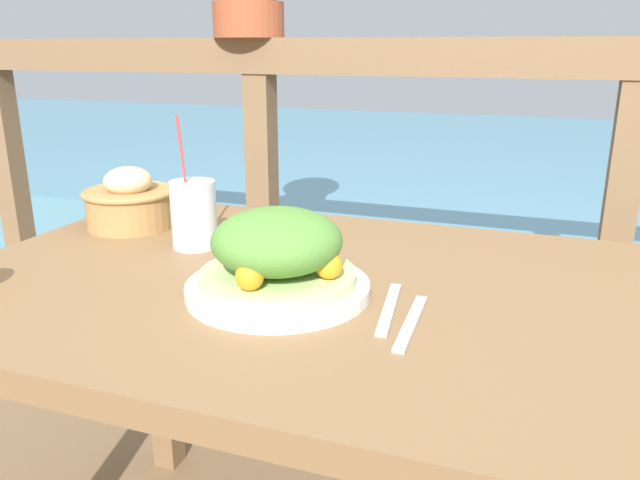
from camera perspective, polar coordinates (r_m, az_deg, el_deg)
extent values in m
cube|color=olive|center=(0.99, 2.00, -5.14)|extent=(1.29, 0.78, 0.04)
cube|color=olive|center=(1.65, -14.35, -9.61)|extent=(0.06, 0.06, 0.67)
cube|color=brown|center=(1.58, 10.14, 16.16)|extent=(2.80, 0.08, 0.09)
cube|color=brown|center=(2.33, -25.88, 1.43)|extent=(0.07, 0.07, 1.00)
cube|color=brown|center=(1.81, -5.12, -1.09)|extent=(0.07, 0.07, 1.00)
cube|color=brown|center=(1.66, 24.77, -4.39)|extent=(0.07, 0.07, 1.00)
cube|color=#568EA8|center=(4.15, 15.70, 4.97)|extent=(12.00, 4.00, 0.45)
cylinder|color=white|center=(0.94, -3.86, -4.44)|extent=(0.28, 0.28, 0.02)
cylinder|color=#C6DB8E|center=(0.93, -3.88, -3.36)|extent=(0.23, 0.23, 0.02)
ellipsoid|color=#568E38|center=(0.91, -3.95, -0.07)|extent=(0.19, 0.19, 0.09)
sphere|color=orange|center=(0.89, 0.82, -2.35)|extent=(0.04, 0.04, 0.04)
sphere|color=orange|center=(1.00, -2.38, -0.18)|extent=(0.04, 0.04, 0.04)
sphere|color=orange|center=(0.97, -7.67, -0.75)|extent=(0.04, 0.04, 0.04)
sphere|color=orange|center=(0.85, -6.46, -3.32)|extent=(0.04, 0.04, 0.04)
cylinder|color=silver|center=(1.17, -11.46, 2.31)|extent=(0.08, 0.08, 0.12)
cylinder|color=white|center=(1.15, -12.29, 5.68)|extent=(0.06, 0.07, 0.21)
cylinder|color=red|center=(1.15, -12.29, 5.78)|extent=(0.05, 0.06, 0.21)
cylinder|color=#AD7F47|center=(1.34, -16.94, 2.78)|extent=(0.18, 0.18, 0.08)
torus|color=#AD7F47|center=(1.33, -17.06, 4.20)|extent=(0.19, 0.19, 0.01)
ellipsoid|color=beige|center=(1.33, -17.15, 5.18)|extent=(0.10, 0.10, 0.06)
cylinder|color=#A34C2D|center=(1.73, -6.55, 19.36)|extent=(0.18, 0.18, 0.09)
cube|color=silver|center=(0.89, 6.34, -6.22)|extent=(0.04, 0.18, 0.00)
cube|color=silver|center=(0.85, 8.32, -7.45)|extent=(0.02, 0.18, 0.00)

